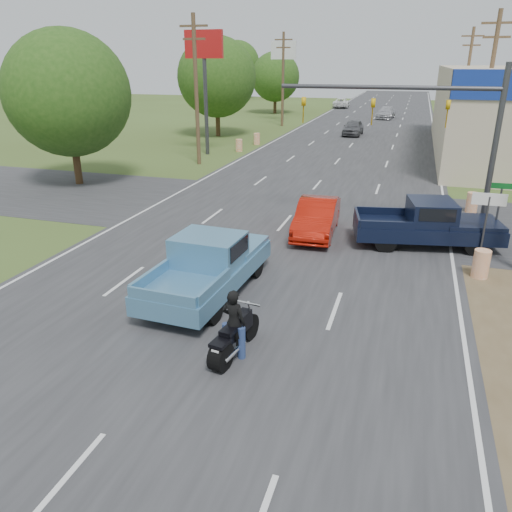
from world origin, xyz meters
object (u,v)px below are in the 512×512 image
(navy_pickup, at_px, (430,223))
(distant_car_white, at_px, (341,103))
(red_convertible, at_px, (317,218))
(distant_car_grey, at_px, (353,128))
(motorcycle, at_px, (233,339))
(distant_car_silver, at_px, (386,113))
(blue_pickup, at_px, (210,263))
(rider, at_px, (234,326))

(navy_pickup, xyz_separation_m, distant_car_white, (-12.82, 63.32, -0.22))
(red_convertible, bearing_deg, navy_pickup, -3.45)
(red_convertible, distance_m, distant_car_grey, 31.77)
(motorcycle, height_order, distant_car_white, distant_car_white)
(navy_pickup, distance_m, distant_car_silver, 49.06)
(distant_car_white, bearing_deg, motorcycle, 92.32)
(distant_car_grey, xyz_separation_m, distant_car_white, (-5.82, 31.61, -0.02))
(blue_pickup, height_order, distant_car_white, blue_pickup)
(motorcycle, height_order, blue_pickup, blue_pickup)
(blue_pickup, bearing_deg, motorcycle, -56.80)
(red_convertible, distance_m, blue_pickup, 7.05)
(motorcycle, xyz_separation_m, distant_car_silver, (-0.12, 58.95, 0.20))
(blue_pickup, bearing_deg, distant_car_grey, 93.20)
(blue_pickup, height_order, distant_car_grey, blue_pickup)
(navy_pickup, xyz_separation_m, distant_car_silver, (-4.91, 48.81, -0.22))
(navy_pickup, bearing_deg, blue_pickup, -56.72)
(blue_pickup, relative_size, distant_car_white, 1.13)
(red_convertible, xyz_separation_m, navy_pickup, (4.62, -0.03, 0.20))
(red_convertible, relative_size, distant_car_grey, 1.04)
(blue_pickup, distance_m, distant_car_silver, 55.52)
(navy_pickup, bearing_deg, distant_car_white, -179.68)
(blue_pickup, xyz_separation_m, distant_car_grey, (-0.19, 38.38, -0.23))
(distant_car_white, bearing_deg, blue_pickup, 90.99)
(rider, relative_size, distant_car_white, 0.33)
(navy_pickup, xyz_separation_m, distant_car_grey, (-7.00, 31.71, -0.20))
(red_convertible, relative_size, distant_car_silver, 0.91)
(red_convertible, relative_size, rider, 2.62)
(distant_car_silver, height_order, distant_car_white, distant_car_white)
(distant_car_white, bearing_deg, distant_car_grey, 96.51)
(distant_car_white, bearing_deg, rider, 92.34)
(motorcycle, distance_m, navy_pickup, 11.22)
(red_convertible, bearing_deg, blue_pickup, -111.21)
(navy_pickup, bearing_deg, rider, -36.51)
(rider, relative_size, blue_pickup, 0.29)
(distant_car_grey, bearing_deg, distant_car_white, 101.34)
(red_convertible, height_order, distant_car_grey, red_convertible)
(blue_pickup, xyz_separation_m, distant_car_white, (-6.01, 69.99, -0.25))
(distant_car_silver, bearing_deg, distant_car_grey, -92.44)
(red_convertible, distance_m, distant_car_silver, 48.79)
(distant_car_silver, bearing_deg, blue_pickup, -87.41)
(distant_car_grey, height_order, distant_car_white, distant_car_grey)
(distant_car_grey, xyz_separation_m, distant_car_silver, (2.10, 17.10, -0.02))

